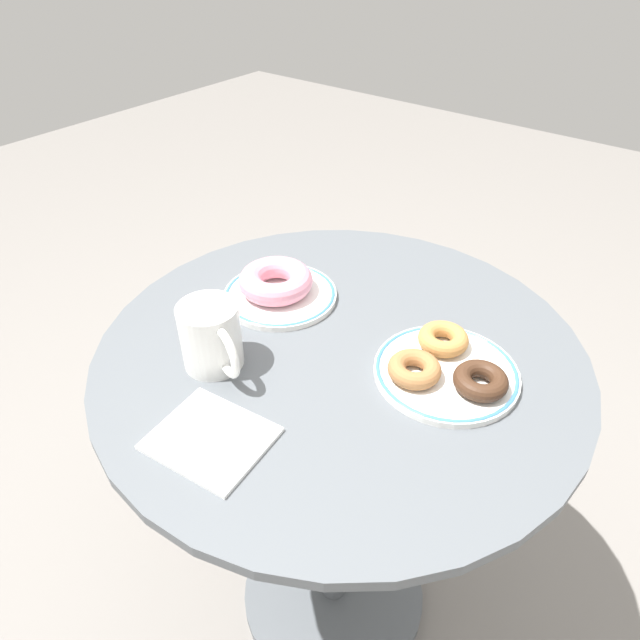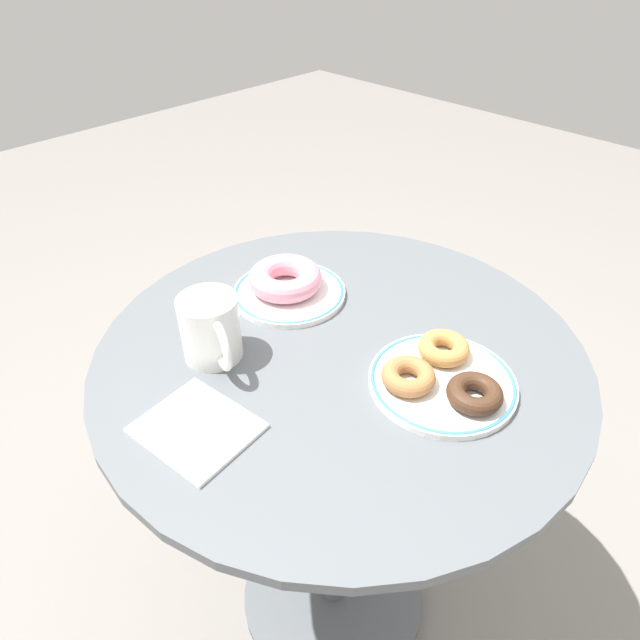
{
  "view_description": "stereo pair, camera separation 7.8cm",
  "coord_description": "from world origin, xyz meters",
  "px_view_note": "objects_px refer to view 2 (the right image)",
  "views": [
    {
      "loc": [
        0.39,
        -0.55,
        1.33
      ],
      "look_at": [
        -0.03,
        -0.02,
        0.82
      ],
      "focal_mm": 31.63,
      "sensor_mm": 36.0,
      "label": 1
    },
    {
      "loc": [
        0.45,
        -0.5,
        1.33
      ],
      "look_at": [
        -0.03,
        -0.02,
        0.82
      ],
      "focal_mm": 31.63,
      "sensor_mm": 36.0,
      "label": 2
    }
  ],
  "objects_px": {
    "donut_old_fashioned": "(444,348)",
    "donut_cinnamon": "(407,377)",
    "donut_chocolate": "(475,393)",
    "coffee_mug": "(211,329)",
    "cafe_table": "(337,453)",
    "plate_left": "(289,292)",
    "donut_pink_frosted": "(285,278)",
    "paper_napkin": "(197,428)",
    "plate_right": "(442,382)"
  },
  "relations": [
    {
      "from": "donut_old_fashioned",
      "to": "donut_cinnamon",
      "type": "distance_m",
      "value": 0.09
    },
    {
      "from": "donut_chocolate",
      "to": "coffee_mug",
      "type": "distance_m",
      "value": 0.38
    },
    {
      "from": "cafe_table",
      "to": "plate_left",
      "type": "relative_size",
      "value": 3.93
    },
    {
      "from": "donut_pink_frosted",
      "to": "cafe_table",
      "type": "bearing_deg",
      "value": -13.85
    },
    {
      "from": "donut_cinnamon",
      "to": "coffee_mug",
      "type": "relative_size",
      "value": 0.58
    },
    {
      "from": "donut_old_fashioned",
      "to": "donut_pink_frosted",
      "type": "bearing_deg",
      "value": -171.61
    },
    {
      "from": "donut_old_fashioned",
      "to": "paper_napkin",
      "type": "xyz_separation_m",
      "value": [
        -0.15,
        -0.34,
        -0.02
      ]
    },
    {
      "from": "donut_chocolate",
      "to": "paper_napkin",
      "type": "xyz_separation_m",
      "value": [
        -0.23,
        -0.29,
        -0.02
      ]
    },
    {
      "from": "donut_pink_frosted",
      "to": "donut_old_fashioned",
      "type": "xyz_separation_m",
      "value": [
        0.3,
        0.04,
        -0.01
      ]
    },
    {
      "from": "donut_cinnamon",
      "to": "coffee_mug",
      "type": "height_order",
      "value": "coffee_mug"
    },
    {
      "from": "cafe_table",
      "to": "donut_old_fashioned",
      "type": "bearing_deg",
      "value": 33.52
    },
    {
      "from": "plate_left",
      "to": "paper_napkin",
      "type": "height_order",
      "value": "plate_left"
    },
    {
      "from": "plate_right",
      "to": "donut_chocolate",
      "type": "bearing_deg",
      "value": -6.14
    },
    {
      "from": "cafe_table",
      "to": "coffee_mug",
      "type": "xyz_separation_m",
      "value": [
        -0.12,
        -0.15,
        0.3
      ]
    },
    {
      "from": "plate_right",
      "to": "donut_chocolate",
      "type": "distance_m",
      "value": 0.06
    },
    {
      "from": "donut_old_fashioned",
      "to": "coffee_mug",
      "type": "bearing_deg",
      "value": -137.18
    },
    {
      "from": "donut_cinnamon",
      "to": "paper_napkin",
      "type": "relative_size",
      "value": 0.53
    },
    {
      "from": "coffee_mug",
      "to": "paper_napkin",
      "type": "bearing_deg",
      "value": -45.96
    },
    {
      "from": "plate_left",
      "to": "coffee_mug",
      "type": "relative_size",
      "value": 1.5
    },
    {
      "from": "coffee_mug",
      "to": "donut_chocolate",
      "type": "bearing_deg",
      "value": 28.64
    },
    {
      "from": "cafe_table",
      "to": "donut_pink_frosted",
      "type": "bearing_deg",
      "value": 166.15
    },
    {
      "from": "plate_right",
      "to": "donut_old_fashioned",
      "type": "height_order",
      "value": "donut_old_fashioned"
    },
    {
      "from": "donut_old_fashioned",
      "to": "cafe_table",
      "type": "bearing_deg",
      "value": -146.48
    },
    {
      "from": "plate_right",
      "to": "paper_napkin",
      "type": "xyz_separation_m",
      "value": [
        -0.18,
        -0.3,
        -0.0
      ]
    },
    {
      "from": "paper_napkin",
      "to": "coffee_mug",
      "type": "height_order",
      "value": "coffee_mug"
    },
    {
      "from": "donut_pink_frosted",
      "to": "coffee_mug",
      "type": "distance_m",
      "value": 0.2
    },
    {
      "from": "donut_chocolate",
      "to": "cafe_table",
      "type": "bearing_deg",
      "value": -170.48
    },
    {
      "from": "cafe_table",
      "to": "paper_napkin",
      "type": "height_order",
      "value": "paper_napkin"
    },
    {
      "from": "cafe_table",
      "to": "plate_left",
      "type": "xyz_separation_m",
      "value": [
        -0.16,
        0.04,
        0.26
      ]
    },
    {
      "from": "plate_left",
      "to": "donut_old_fashioned",
      "type": "distance_m",
      "value": 0.29
    },
    {
      "from": "plate_left",
      "to": "donut_cinnamon",
      "type": "bearing_deg",
      "value": -8.64
    },
    {
      "from": "donut_pink_frosted",
      "to": "donut_old_fashioned",
      "type": "distance_m",
      "value": 0.3
    },
    {
      "from": "paper_napkin",
      "to": "plate_left",
      "type": "bearing_deg",
      "value": 115.4
    },
    {
      "from": "coffee_mug",
      "to": "plate_right",
      "type": "bearing_deg",
      "value": 33.82
    },
    {
      "from": "donut_old_fashioned",
      "to": "donut_cinnamon",
      "type": "height_order",
      "value": "same"
    },
    {
      "from": "plate_left",
      "to": "plate_right",
      "type": "relative_size",
      "value": 0.93
    },
    {
      "from": "donut_pink_frosted",
      "to": "donut_chocolate",
      "type": "relative_size",
      "value": 1.67
    },
    {
      "from": "donut_old_fashioned",
      "to": "donut_chocolate",
      "type": "bearing_deg",
      "value": -30.57
    },
    {
      "from": "cafe_table",
      "to": "donut_cinnamon",
      "type": "xyz_separation_m",
      "value": [
        0.13,
        -0.0,
        0.28
      ]
    },
    {
      "from": "plate_right",
      "to": "donut_cinnamon",
      "type": "relative_size",
      "value": 2.76
    },
    {
      "from": "cafe_table",
      "to": "plate_right",
      "type": "height_order",
      "value": "plate_right"
    },
    {
      "from": "paper_napkin",
      "to": "coffee_mug",
      "type": "xyz_separation_m",
      "value": [
        -0.1,
        0.11,
        0.05
      ]
    },
    {
      "from": "coffee_mug",
      "to": "donut_old_fashioned",
      "type": "bearing_deg",
      "value": 42.82
    },
    {
      "from": "cafe_table",
      "to": "donut_cinnamon",
      "type": "relative_size",
      "value": 10.07
    },
    {
      "from": "plate_left",
      "to": "donut_chocolate",
      "type": "bearing_deg",
      "value": -0.87
    },
    {
      "from": "plate_right",
      "to": "donut_cinnamon",
      "type": "bearing_deg",
      "value": -124.97
    },
    {
      "from": "cafe_table",
      "to": "donut_old_fashioned",
      "type": "xyz_separation_m",
      "value": [
        0.13,
        0.09,
        0.28
      ]
    },
    {
      "from": "donut_old_fashioned",
      "to": "paper_napkin",
      "type": "bearing_deg",
      "value": -113.67
    },
    {
      "from": "donut_pink_frosted",
      "to": "donut_old_fashioned",
      "type": "bearing_deg",
      "value": 8.39
    },
    {
      "from": "donut_pink_frosted",
      "to": "plate_right",
      "type": "bearing_deg",
      "value": -0.01
    }
  ]
}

